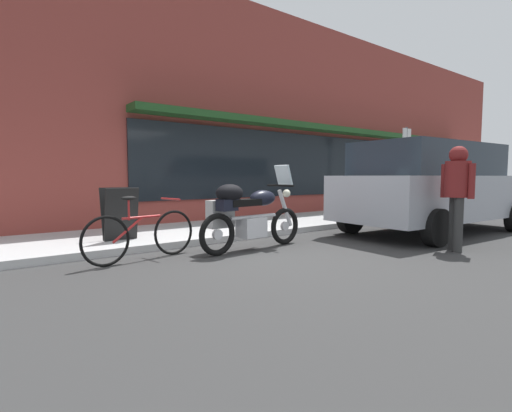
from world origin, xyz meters
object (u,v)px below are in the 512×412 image
parked_bicycle (142,234)px  pedestrian_walking (457,185)px  parking_sign_pole (406,162)px  parked_minivan (433,187)px  sandwich_board_sign (120,214)px  touring_motorcycle (246,213)px

parked_bicycle → pedestrian_walking: (4.29, -2.41, 0.69)m
parking_sign_pole → parked_minivan: bearing=-140.6°
pedestrian_walking → sandwich_board_sign: bearing=138.8°
pedestrian_walking → parking_sign_pole: bearing=38.6°
touring_motorcycle → parked_minivan: bearing=-11.1°
parked_bicycle → sandwich_board_sign: sandwich_board_sign is taller
parking_sign_pole → parked_bicycle: bearing=-171.6°
touring_motorcycle → parked_bicycle: 1.67m
parking_sign_pole → sandwich_board_sign: bearing=-179.6°
touring_motorcycle → sandwich_board_sign: bearing=134.2°
parked_minivan → pedestrian_walking: (-1.65, -1.25, 0.08)m
sandwich_board_sign → pedestrian_walking: bearing=-41.2°
touring_motorcycle → pedestrian_walking: size_ratio=1.26×
parked_minivan → pedestrian_walking: size_ratio=2.86×
parked_bicycle → pedestrian_walking: size_ratio=1.04×
pedestrian_walking → sandwich_board_sign: size_ratio=1.89×
sandwich_board_sign → parked_minivan: bearing=-22.5°
parked_minivan → sandwich_board_sign: (-5.84, 2.42, -0.42)m
touring_motorcycle → pedestrian_walking: 3.41m
touring_motorcycle → sandwich_board_sign: 2.20m
parked_minivan → touring_motorcycle: bearing=168.9°
pedestrian_walking → sandwich_board_sign: pedestrian_walking is taller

